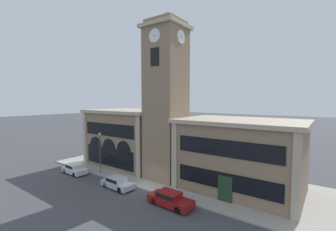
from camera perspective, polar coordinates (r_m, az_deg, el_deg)
name	(u,v)px	position (r m, az deg, el deg)	size (l,w,h in m)	color
ground_plane	(142,189)	(28.06, -6.61, -18.17)	(300.00, 300.00, 0.00)	#424247
sidewalk_kerb	(174,174)	(32.88, 1.47, -14.64)	(39.77, 13.19, 0.15)	#A39E93
clock_tower	(166,101)	(29.67, -0.51, 3.67)	(5.25, 5.25, 21.94)	#897056
town_hall_left_wing	(130,137)	(37.61, -9.66, -5.36)	(13.42, 9.40, 8.97)	#897056
town_hall_right_wing	(240,154)	(27.96, 17.74, -9.41)	(14.01, 9.40, 8.31)	#897056
parked_car_near	(74,169)	(35.77, -22.66, -12.33)	(4.29, 1.97, 1.36)	silver
parked_car_mid	(117,182)	(28.72, -12.76, -16.22)	(4.37, 1.97, 1.32)	#B2B7C1
parked_car_far	(170,199)	(23.81, 0.52, -20.35)	(4.79, 1.99, 1.43)	maroon
street_lamp	(100,147)	(33.42, -16.88, -7.61)	(0.36, 0.36, 5.80)	#4C4C51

